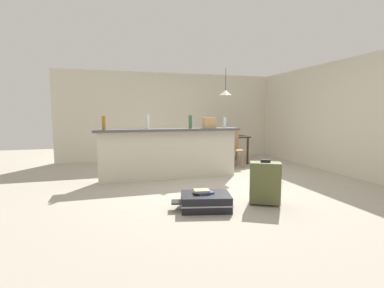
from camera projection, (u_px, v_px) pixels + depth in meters
name	position (u px, v px, depth m)	size (l,w,h in m)	color
ground_plane	(209.00, 183.00, 5.62)	(13.00, 13.00, 0.05)	#ADA393
wall_back	(174.00, 116.00, 8.40)	(6.60, 0.10, 2.50)	beige
wall_right	(328.00, 117.00, 6.62)	(0.10, 6.00, 2.50)	beige
partition_half_wall	(170.00, 155.00, 5.82)	(2.80, 0.20, 0.98)	beige
bar_countertop	(169.00, 130.00, 5.76)	(2.96, 0.40, 0.05)	#4C4C51
bottle_amber	(104.00, 123.00, 5.34)	(0.07, 0.07, 0.26)	#9E661E
bottle_white	(148.00, 122.00, 5.69)	(0.06, 0.06, 0.28)	silver
bottle_green	(190.00, 122.00, 5.83)	(0.07, 0.07, 0.27)	#2D6B38
bottle_clear	(225.00, 123.00, 6.09)	(0.06, 0.06, 0.22)	silver
grocery_bag	(209.00, 123.00, 5.98)	(0.26, 0.18, 0.22)	tan
dining_table	(225.00, 139.00, 7.62)	(1.10, 0.80, 0.74)	#332319
dining_chair_near_partition	(233.00, 147.00, 7.09)	(0.41, 0.41, 0.93)	#9E754C
pendant_lamp	(226.00, 93.00, 7.42)	(0.34, 0.34, 0.74)	black
suitcase_flat_black	(205.00, 202.00, 3.98)	(0.88, 0.63, 0.22)	black
suitcase_upright_olive	(265.00, 182.00, 4.17)	(0.50, 0.42, 0.67)	#51562D
duffel_bag_black	(269.00, 175.00, 5.52)	(0.57, 0.51, 0.34)	black
book_stack	(203.00, 192.00, 3.99)	(0.29, 0.20, 0.06)	#334C99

